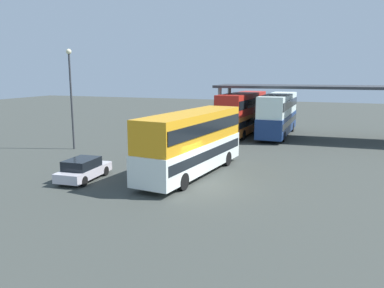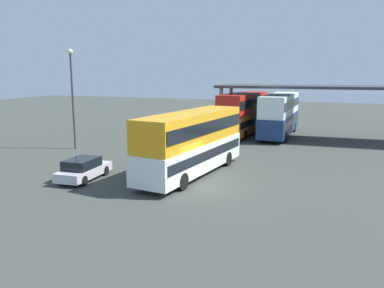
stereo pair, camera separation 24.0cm
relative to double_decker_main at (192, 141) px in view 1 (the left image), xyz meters
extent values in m
plane|color=#393E39|center=(1.44, -2.47, -2.22)|extent=(140.00, 140.00, 0.00)
cube|color=silver|center=(0.00, -0.01, -0.98)|extent=(3.71, 10.75, 1.77)
cube|color=orange|center=(0.00, -0.01, 0.86)|extent=(3.61, 10.53, 1.92)
cube|color=black|center=(0.00, -0.01, -0.77)|extent=(3.69, 10.34, 0.60)
cube|color=black|center=(0.00, -0.01, 0.95)|extent=(3.69, 10.34, 0.77)
cube|color=black|center=(0.62, 5.17, -0.72)|extent=(2.09, 0.35, 1.06)
cube|color=orange|center=(0.62, 5.17, 0.13)|extent=(1.72, 0.29, 0.36)
cylinder|color=black|center=(-0.71, 3.36, -1.72)|extent=(0.40, 1.03, 1.00)
cylinder|color=black|center=(1.49, 3.10, -1.72)|extent=(0.40, 1.03, 1.00)
cylinder|color=black|center=(-1.50, -3.12, -1.72)|extent=(0.40, 1.03, 1.00)
cylinder|color=black|center=(0.71, -3.39, -1.72)|extent=(0.40, 1.03, 1.00)
cube|color=silver|center=(-5.79, -3.50, -1.72)|extent=(1.89, 4.08, 0.55)
cube|color=black|center=(-5.78, -3.70, -1.16)|extent=(1.65, 2.28, 0.58)
cylinder|color=black|center=(-6.61, -2.31, -1.92)|extent=(0.23, 0.61, 0.60)
cylinder|color=black|center=(-5.12, -2.22, -1.92)|extent=(0.23, 0.61, 0.60)
cylinder|color=black|center=(-6.47, -4.78, -1.92)|extent=(0.23, 0.61, 0.60)
cylinder|color=black|center=(-4.97, -4.69, -1.92)|extent=(0.23, 0.61, 0.60)
cube|color=orange|center=(-0.75, 17.20, -0.90)|extent=(3.21, 10.68, 1.93)
cube|color=red|center=(-0.75, 17.20, 1.11)|extent=(3.12, 10.46, 2.10)
cube|color=black|center=(-0.75, 17.20, -0.67)|extent=(3.22, 10.26, 0.66)
cube|color=black|center=(-0.75, 17.20, 1.22)|extent=(3.22, 10.26, 0.84)
cube|color=black|center=(-0.40, 22.40, -0.61)|extent=(2.13, 0.24, 1.16)
cube|color=orange|center=(-0.40, 22.40, 0.32)|extent=(1.75, 0.20, 0.36)
cylinder|color=black|center=(-1.66, 20.53, -1.72)|extent=(0.35, 1.02, 1.00)
cylinder|color=black|center=(0.60, 20.38, -1.72)|extent=(0.35, 1.02, 1.00)
cylinder|color=black|center=(-2.10, 14.02, -1.72)|extent=(0.35, 1.02, 1.00)
cylinder|color=black|center=(0.16, 13.86, -1.72)|extent=(0.35, 1.02, 1.00)
cube|color=navy|center=(2.92, 17.71, -0.92)|extent=(2.65, 11.15, 1.90)
cube|color=white|center=(2.92, 17.71, 1.06)|extent=(2.57, 10.93, 2.06)
cube|color=black|center=(2.92, 17.71, -0.69)|extent=(2.68, 10.71, 0.65)
cube|color=black|center=(2.92, 17.71, 1.16)|extent=(2.68, 10.71, 0.82)
cube|color=black|center=(2.99, 23.21, -0.64)|extent=(2.13, 0.13, 1.14)
cube|color=orange|center=(2.99, 23.21, 0.28)|extent=(1.75, 0.10, 0.36)
cylinder|color=black|center=(1.83, 21.17, -1.72)|extent=(0.29, 1.00, 1.00)
cylinder|color=black|center=(4.09, 21.14, -1.72)|extent=(0.29, 1.00, 1.00)
cylinder|color=black|center=(1.74, 14.28, -1.72)|extent=(0.29, 1.00, 1.00)
cylinder|color=black|center=(4.00, 14.25, -1.72)|extent=(0.29, 1.00, 1.00)
cube|color=#33353A|center=(8.25, 16.95, 2.91)|extent=(22.90, 6.51, 0.25)
cylinder|color=#9E9B93|center=(-2.57, 18.69, 0.28)|extent=(0.36, 0.36, 5.00)
cylinder|color=#9E9B93|center=(-2.39, 14.32, 0.28)|extent=(0.36, 0.36, 5.00)
cylinder|color=#33353A|center=(-12.49, 4.33, 1.81)|extent=(0.16, 0.16, 8.05)
sphere|color=beige|center=(-12.49, 4.33, 5.98)|extent=(0.44, 0.44, 0.44)
camera|label=1|loc=(8.45, -22.73, 4.29)|focal=36.09mm
camera|label=2|loc=(8.67, -22.64, 4.29)|focal=36.09mm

